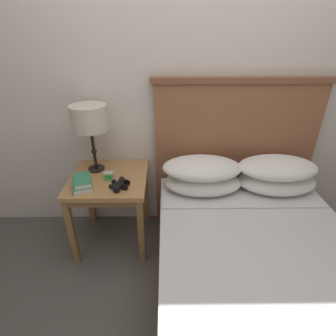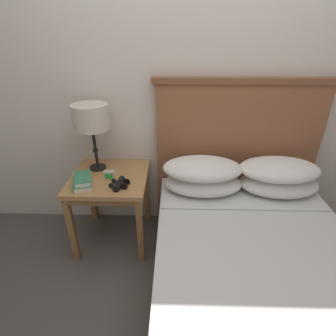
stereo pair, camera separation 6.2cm
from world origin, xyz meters
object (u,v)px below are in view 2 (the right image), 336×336
(table_lamp, at_px, (91,118))
(binoculars_pair, at_px, (119,184))
(alarm_clock, at_px, (109,175))
(book_on_nightstand, at_px, (82,183))
(bed, at_px, (253,259))
(book_stacked_on_top, at_px, (82,179))
(nightstand, at_px, (110,185))

(table_lamp, distance_m, binoculars_pair, 0.53)
(alarm_clock, bearing_deg, table_lamp, 129.33)
(book_on_nightstand, bearing_deg, binoculars_pair, -1.73)
(table_lamp, xyz_separation_m, alarm_clock, (0.13, -0.16, -0.38))
(table_lamp, relative_size, book_on_nightstand, 2.20)
(bed, xyz_separation_m, book_on_nightstand, (-1.17, 0.37, 0.32))
(book_on_nightstand, distance_m, binoculars_pair, 0.27)
(bed, bearing_deg, table_lamp, 150.50)
(book_stacked_on_top, xyz_separation_m, alarm_clock, (0.17, 0.10, -0.02))
(binoculars_pair, xyz_separation_m, alarm_clock, (-0.10, 0.11, 0.01))
(nightstand, bearing_deg, binoculars_pair, -54.24)
(nightstand, xyz_separation_m, alarm_clock, (0.01, -0.04, 0.11))
(bed, distance_m, table_lamp, 1.48)
(bed, bearing_deg, book_on_nightstand, 162.32)
(table_lamp, xyz_separation_m, book_on_nightstand, (-0.04, -0.27, -0.40))
(bed, height_order, binoculars_pair, bed)
(book_on_nightstand, distance_m, alarm_clock, 0.20)
(nightstand, bearing_deg, alarm_clock, -70.20)
(bed, height_order, book_stacked_on_top, bed)
(nightstand, xyz_separation_m, table_lamp, (-0.12, 0.12, 0.50))
(nightstand, relative_size, binoculars_pair, 3.76)
(table_lamp, height_order, binoculars_pair, table_lamp)
(table_lamp, distance_m, book_on_nightstand, 0.48)
(binoculars_pair, bearing_deg, bed, -22.02)
(book_on_nightstand, xyz_separation_m, alarm_clock, (0.17, 0.10, 0.01))
(book_stacked_on_top, distance_m, alarm_clock, 0.20)
(bed, height_order, book_on_nightstand, bed)
(book_on_nightstand, relative_size, alarm_clock, 3.37)
(bed, bearing_deg, nightstand, 152.96)
(book_on_nightstand, xyz_separation_m, binoculars_pair, (0.27, -0.01, 0.00))
(book_stacked_on_top, relative_size, alarm_clock, 3.12)
(binoculars_pair, bearing_deg, nightstand, 125.76)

